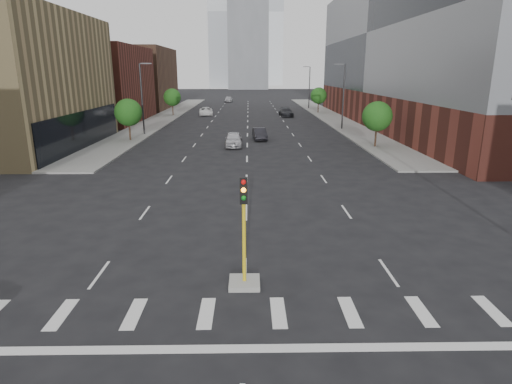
{
  "coord_description": "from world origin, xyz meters",
  "views": [
    {
      "loc": [
        0.2,
        -6.14,
        8.09
      ],
      "look_at": [
        0.53,
        13.57,
        2.5
      ],
      "focal_mm": 30.0,
      "sensor_mm": 36.0,
      "label": 1
    }
  ],
  "objects_px": {
    "car_distant": "(229,99)",
    "car_far_left": "(206,111)",
    "median_traffic_signal": "(244,263)",
    "car_deep_right": "(286,112)",
    "car_mid_right": "(260,134)",
    "car_near_left": "(234,139)"
  },
  "relations": [
    {
      "from": "median_traffic_signal",
      "to": "car_mid_right",
      "type": "distance_m",
      "value": 36.91
    },
    {
      "from": "car_distant",
      "to": "car_far_left",
      "type": "bearing_deg",
      "value": -90.8
    },
    {
      "from": "car_deep_right",
      "to": "car_distant",
      "type": "bearing_deg",
      "value": 103.05
    },
    {
      "from": "median_traffic_signal",
      "to": "car_distant",
      "type": "relative_size",
      "value": 0.95
    },
    {
      "from": "car_far_left",
      "to": "car_near_left",
      "type": "bearing_deg",
      "value": -85.5
    },
    {
      "from": "car_mid_right",
      "to": "car_deep_right",
      "type": "height_order",
      "value": "car_deep_right"
    },
    {
      "from": "car_distant",
      "to": "car_deep_right",
      "type": "bearing_deg",
      "value": -68.78
    },
    {
      "from": "median_traffic_signal",
      "to": "car_deep_right",
      "type": "relative_size",
      "value": 0.83
    },
    {
      "from": "car_near_left",
      "to": "car_mid_right",
      "type": "height_order",
      "value": "car_near_left"
    },
    {
      "from": "car_far_left",
      "to": "car_deep_right",
      "type": "distance_m",
      "value": 15.18
    },
    {
      "from": "car_distant",
      "to": "car_mid_right",
      "type": "bearing_deg",
      "value": -80.7
    },
    {
      "from": "car_mid_right",
      "to": "car_far_left",
      "type": "distance_m",
      "value": 31.53
    },
    {
      "from": "car_deep_right",
      "to": "car_distant",
      "type": "relative_size",
      "value": 1.15
    },
    {
      "from": "car_mid_right",
      "to": "car_far_left",
      "type": "height_order",
      "value": "car_far_left"
    },
    {
      "from": "car_mid_right",
      "to": "car_distant",
      "type": "height_order",
      "value": "car_distant"
    },
    {
      "from": "median_traffic_signal",
      "to": "car_distant",
      "type": "bearing_deg",
      "value": 92.93
    },
    {
      "from": "car_far_left",
      "to": "car_deep_right",
      "type": "relative_size",
      "value": 1.01
    },
    {
      "from": "car_deep_right",
      "to": "car_mid_right",
      "type": "bearing_deg",
      "value": -106.09
    },
    {
      "from": "car_near_left",
      "to": "car_distant",
      "type": "xyz_separation_m",
      "value": [
        -3.76,
        70.8,
        -0.01
      ]
    },
    {
      "from": "car_mid_right",
      "to": "car_deep_right",
      "type": "bearing_deg",
      "value": 73.45
    },
    {
      "from": "car_mid_right",
      "to": "car_far_left",
      "type": "xyz_separation_m",
      "value": [
        -9.43,
        30.09,
        0.04
      ]
    },
    {
      "from": "car_far_left",
      "to": "car_distant",
      "type": "bearing_deg",
      "value": 79.82
    }
  ]
}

